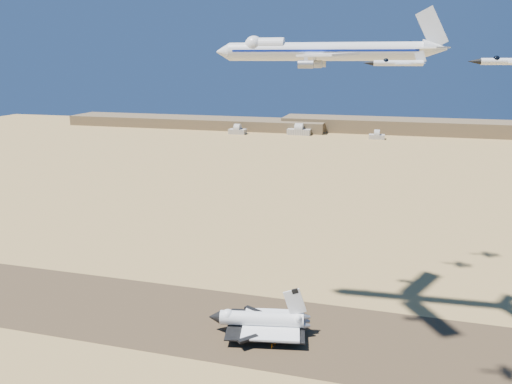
% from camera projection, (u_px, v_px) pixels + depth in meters
% --- Properties ---
extents(ground, '(1200.00, 1200.00, 0.00)m').
position_uv_depth(ground, '(221.00, 323.00, 188.73)').
color(ground, tan).
rests_on(ground, ground).
extents(runway, '(600.00, 50.00, 0.06)m').
position_uv_depth(runway, '(221.00, 323.00, 188.73)').
color(runway, '#4F3C27').
rests_on(runway, ground).
extents(ridgeline, '(960.00, 90.00, 18.00)m').
position_uv_depth(ridgeline, '(398.00, 128.00, 661.54)').
color(ridgeline, olive).
rests_on(ridgeline, ground).
extents(hangars, '(200.50, 29.50, 30.00)m').
position_uv_depth(hangars, '(295.00, 132.00, 649.60)').
color(hangars, beige).
rests_on(hangars, ground).
extents(shuttle, '(36.94, 27.11, 18.19)m').
position_uv_depth(shuttle, '(261.00, 321.00, 180.76)').
color(shuttle, white).
rests_on(shuttle, runway).
extents(carrier_747, '(77.42, 60.01, 19.31)m').
position_uv_depth(carrier_747, '(316.00, 51.00, 169.01)').
color(carrier_747, white).
extents(crew_a, '(0.48, 0.64, 1.61)m').
position_uv_depth(crew_a, '(273.00, 339.00, 176.05)').
color(crew_a, orange).
rests_on(crew_a, runway).
extents(crew_b, '(0.57, 0.94, 1.89)m').
position_uv_depth(crew_b, '(272.00, 346.00, 171.56)').
color(crew_b, orange).
rests_on(crew_b, runway).
extents(crew_c, '(1.08, 1.15, 1.79)m').
position_uv_depth(crew_c, '(275.00, 343.00, 173.35)').
color(crew_c, orange).
rests_on(crew_c, runway).
extents(chase_jet_a, '(14.84, 8.13, 3.70)m').
position_uv_depth(chase_jet_a, '(397.00, 63.00, 121.02)').
color(chase_jet_a, white).
extents(chase_jet_b, '(15.71, 8.50, 3.91)m').
position_uv_depth(chase_jet_b, '(510.00, 61.00, 106.35)').
color(chase_jet_b, white).
extents(chase_jet_e, '(14.48, 7.79, 3.60)m').
position_uv_depth(chase_jet_e, '(382.00, 51.00, 203.31)').
color(chase_jet_e, white).
extents(chase_jet_f, '(15.11, 8.37, 3.78)m').
position_uv_depth(chase_jet_f, '(417.00, 44.00, 214.10)').
color(chase_jet_f, white).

